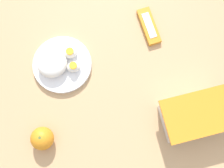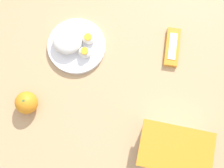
{
  "view_description": "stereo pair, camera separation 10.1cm",
  "coord_description": "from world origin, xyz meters",
  "views": [
    {
      "loc": [
        -0.0,
        0.26,
        1.77
      ],
      "look_at": [
        -0.06,
        0.04,
        0.79
      ],
      "focal_mm": 50.0,
      "sensor_mm": 36.0,
      "label": 1
    },
    {
      "loc": [
        -0.1,
        0.26,
        1.77
      ],
      "look_at": [
        -0.06,
        0.04,
        0.79
      ],
      "focal_mm": 50.0,
      "sensor_mm": 36.0,
      "label": 2
    }
  ],
  "objects": [
    {
      "name": "ground_plane",
      "position": [
        0.0,
        0.0,
        0.0
      ],
      "size": [
        10.0,
        10.0,
        0.0
      ],
      "primitive_type": "plane",
      "color": "#B2A899"
    },
    {
      "name": "table",
      "position": [
        0.0,
        0.0,
        0.64
      ],
      "size": [
        1.22,
        0.87,
        0.76
      ],
      "color": "tan",
      "rests_on": "ground_plane"
    },
    {
      "name": "food_container",
      "position": [
        -0.28,
        0.21,
        0.8
      ],
      "size": [
        0.22,
        0.14,
        0.1
      ],
      "color": "white",
      "rests_on": "table"
    },
    {
      "name": "orange_fruit",
      "position": [
        0.2,
        0.16,
        0.79
      ],
      "size": [
        0.07,
        0.07,
        0.07
      ],
      "color": "orange",
      "rests_on": "table"
    },
    {
      "name": "rice_plate",
      "position": [
        0.1,
        -0.07,
        0.78
      ],
      "size": [
        0.2,
        0.2,
        0.07
      ],
      "color": "white",
      "rests_on": "table"
    },
    {
      "name": "candy_bar",
      "position": [
        -0.23,
        -0.13,
        0.77
      ],
      "size": [
        0.05,
        0.14,
        0.02
      ],
      "color": "orange",
      "rests_on": "table"
    }
  ]
}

